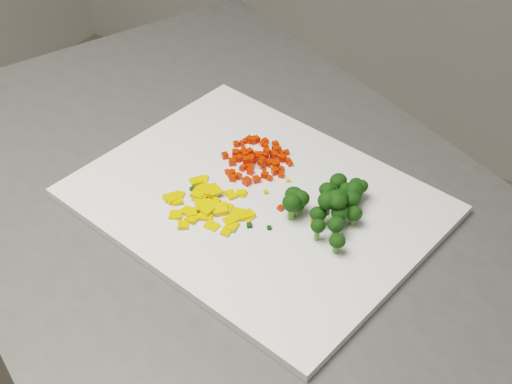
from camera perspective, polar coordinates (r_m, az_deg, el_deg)
The scene contains 147 objects.
counter_block at distance 1.32m, azimuth -2.17°, elevation -14.94°, with size 0.97×0.68×0.90m, color #40403E.
cutting_board at distance 0.95m, azimuth 0.00°, elevation -0.73°, with size 0.45×0.35×0.01m, color silver.
carrot_pile at distance 1.00m, azimuth -0.07°, elevation 2.97°, with size 0.10×0.10×0.03m, color red, non-canonical shape.
pepper_pile at distance 0.93m, azimuth -3.64°, elevation -0.67°, with size 0.12×0.12×0.02m, color #E1A30B, non-canonical shape.
broccoli_pile at distance 0.90m, azimuth 6.48°, elevation -0.93°, with size 0.12×0.12×0.06m, color black, non-canonical shape.
carrot_cube_0 at distance 1.00m, azimuth -1.93°, elevation 2.42°, with size 0.01×0.01×0.01m, color red.
carrot_cube_1 at distance 0.98m, azimuth 0.70°, elevation 1.37°, with size 0.01×0.01×0.01m, color red.
carrot_cube_2 at distance 1.02m, azimuth 2.46°, elevation 3.18°, with size 0.01×0.01×0.01m, color red.
carrot_cube_3 at distance 1.01m, azimuth 2.08°, elevation 2.85°, with size 0.01×0.01×0.01m, color red.
carrot_cube_4 at distance 0.99m, azimuth -0.58°, elevation 2.58°, with size 0.01×0.01×0.01m, color red.
carrot_cube_5 at distance 1.00m, azimuth 0.78°, elevation 2.96°, with size 0.01×0.01×0.01m, color red.
carrot_cube_6 at distance 1.02m, azimuth 0.75°, elevation 3.37°, with size 0.01×0.01×0.01m, color red.
carrot_cube_7 at distance 1.01m, azimuth 1.50°, elevation 2.96°, with size 0.01×0.01×0.01m, color red.
carrot_cube_8 at distance 1.02m, azimuth 1.61°, elevation 3.41°, with size 0.01×0.01×0.01m, color red.
carrot_cube_9 at distance 1.00m, azimuth 0.91°, elevation 3.22°, with size 0.01×0.01×0.01m, color red.
carrot_cube_10 at distance 1.01m, azimuth -1.64°, elevation 2.66°, with size 0.01×0.01×0.01m, color red.
carrot_cube_11 at distance 0.97m, azimuth 0.22°, elevation 1.00°, with size 0.01×0.01×0.01m, color red.
carrot_cube_12 at distance 1.00m, azimuth 0.23°, elevation 2.83°, with size 0.01×0.01×0.01m, color red.
carrot_cube_13 at distance 0.99m, azimuth -0.42°, elevation 2.63°, with size 0.01×0.01×0.01m, color red.
carrot_cube_14 at distance 1.00m, azimuth 1.08°, elevation 2.32°, with size 0.01×0.01×0.01m, color red.
carrot_cube_15 at distance 1.00m, azimuth 0.03°, elevation 3.04°, with size 0.01×0.01×0.01m, color red.
carrot_cube_16 at distance 1.03m, azimuth 0.54°, elevation 3.89°, with size 0.01×0.01×0.01m, color red.
carrot_cube_17 at distance 1.01m, azimuth 2.12°, elevation 2.72°, with size 0.01×0.01×0.01m, color red.
carrot_cube_18 at distance 1.01m, azimuth -0.98°, elevation 3.14°, with size 0.01×0.01×0.01m, color red.
carrot_cube_19 at distance 1.01m, azimuth 0.62°, elevation 3.01°, with size 0.01×0.01×0.01m, color red.
carrot_cube_20 at distance 1.01m, azimuth -2.50°, elevation 2.93°, with size 0.01×0.01×0.01m, color red.
carrot_cube_21 at distance 1.00m, azimuth 0.40°, elevation 3.01°, with size 0.01×0.01×0.01m, color red.
carrot_cube_22 at distance 1.03m, azimuth 1.56°, elevation 3.81°, with size 0.01×0.01×0.01m, color red.
carrot_cube_23 at distance 0.99m, azimuth -0.81°, elevation 2.57°, with size 0.01×0.01×0.01m, color red.
carrot_cube_24 at distance 1.00m, azimuth 1.29°, elevation 2.35°, with size 0.01×0.01×0.01m, color red.
carrot_cube_25 at distance 1.00m, azimuth -0.39°, elevation 2.87°, with size 0.01×0.01×0.01m, color red.
carrot_cube_26 at distance 1.04m, azimuth 0.01°, elevation 4.21°, with size 0.01×0.01×0.01m, color red.
carrot_cube_27 at distance 1.01m, azimuth -1.64°, elevation 3.11°, with size 0.01×0.01×0.01m, color red.
carrot_cube_28 at distance 1.00m, azimuth 0.45°, elevation 2.89°, with size 0.01×0.01×0.01m, color red.
carrot_cube_29 at distance 1.02m, azimuth -1.00°, elevation 3.43°, with size 0.01×0.01×0.01m, color red.
carrot_cube_30 at distance 0.98m, azimuth -2.10°, elevation 1.33°, with size 0.01×0.01×0.01m, color red.
carrot_cube_31 at distance 0.97m, azimuth -1.86°, elevation 1.12°, with size 0.01×0.01×0.01m, color red.
carrot_cube_32 at distance 0.98m, azimuth -1.40°, elevation 1.27°, with size 0.01×0.01×0.01m, color red.
carrot_cube_33 at distance 1.00m, azimuth 1.66°, elevation 2.44°, with size 0.01×0.01×0.01m, color red.
carrot_cube_34 at distance 1.01m, azimuth -1.33°, elevation 2.71°, with size 0.01×0.01×0.01m, color red.
carrot_cube_35 at distance 0.97m, azimuth 1.11°, elevation 1.11°, with size 0.01×0.01×0.01m, color red.
carrot_cube_36 at distance 1.04m, azimuth 0.73°, elevation 4.07°, with size 0.01×0.01×0.01m, color red.
carrot_cube_37 at distance 0.98m, azimuth 1.52°, elevation 1.67°, with size 0.01×0.01×0.01m, color red.
carrot_cube_38 at distance 0.99m, azimuth 1.54°, elevation 2.19°, with size 0.01×0.01×0.01m, color red.
carrot_cube_39 at distance 1.02m, azimuth 2.05°, elevation 3.14°, with size 0.01×0.01×0.01m, color red.
carrot_cube_40 at distance 1.04m, azimuth -0.51°, elevation 4.21°, with size 0.01×0.01×0.01m, color red.
carrot_cube_41 at distance 1.03m, azimuth 0.80°, elevation 3.68°, with size 0.01×0.01×0.01m, color red.
carrot_cube_42 at distance 0.99m, azimuth -0.54°, elevation 2.04°, with size 0.01×0.01×0.01m, color red.
carrot_cube_43 at distance 0.98m, azimuth -0.44°, elevation 1.67°, with size 0.01×0.01×0.01m, color red.
carrot_cube_44 at distance 0.98m, azimuth -1.89°, elevation 1.60°, with size 0.01×0.01×0.01m, color red.
carrot_cube_45 at distance 1.00m, azimuth 2.58°, elevation 2.50°, with size 0.01×0.01×0.01m, color red.
carrot_cube_46 at distance 1.04m, azimuth -0.87°, elevation 4.10°, with size 0.01×0.01×0.01m, color red.
carrot_cube_47 at distance 1.02m, azimuth -0.91°, elevation 3.19°, with size 0.01×0.01×0.01m, color red.
carrot_cube_48 at distance 1.01m, azimuth 0.18°, elevation 2.85°, with size 0.01×0.01×0.01m, color red.
carrot_cube_49 at distance 0.99m, azimuth 2.04°, elevation 1.86°, with size 0.01×0.01×0.01m, color red.
carrot_cube_50 at distance 0.96m, azimuth -0.74°, elevation 0.86°, with size 0.01×0.01×0.01m, color red.
carrot_cube_51 at distance 1.03m, azimuth -1.16°, elevation 3.91°, with size 0.01×0.01×0.01m, color red.
carrot_cube_52 at distance 0.98m, azimuth 2.06°, elevation 1.40°, with size 0.01×0.01×0.01m, color red.
carrot_cube_53 at distance 0.98m, azimuth -2.03°, elevation 1.48°, with size 0.01×0.01×0.01m, color red.
carrot_cube_54 at distance 1.04m, azimuth -0.20°, elevation 4.16°, with size 0.01×0.01×0.01m, color red.
carrot_cube_55 at distance 1.01m, azimuth 2.21°, elevation 2.68°, with size 0.01×0.01×0.01m, color red.
carrot_cube_56 at distance 0.99m, azimuth 0.42°, elevation 2.35°, with size 0.01×0.01×0.01m, color red.
carrot_cube_57 at distance 0.99m, azimuth -1.09°, elevation 1.91°, with size 0.01×0.01×0.01m, color red.
carrot_cube_58 at distance 0.99m, azimuth -0.58°, elevation 2.09°, with size 0.01×0.01×0.01m, color red.
carrot_cube_59 at distance 1.00m, azimuth -0.19°, elevation 2.51°, with size 0.01×0.01×0.01m, color red.
carrot_cube_60 at distance 1.00m, azimuth -0.52°, elevation 3.22°, with size 0.01×0.01×0.01m, color red.
carrot_cube_61 at distance 1.00m, azimuth -0.86°, elevation 2.99°, with size 0.01×0.01×0.01m, color red.
carrot_cube_62 at distance 1.01m, azimuth 1.43°, elevation 2.93°, with size 0.01×0.01×0.01m, color red.
carrot_cube_63 at distance 1.02m, azimuth 1.82°, elevation 3.34°, with size 0.01×0.01×0.01m, color red.
carrot_cube_64 at distance 1.00m, azimuth 2.75°, elevation 2.28°, with size 0.01×0.01×0.01m, color red.
carrot_cube_65 at distance 0.99m, azimuth 0.52°, elevation 2.59°, with size 0.01×0.01×0.01m, color red.
carrot_cube_66 at distance 0.98m, azimuth -2.32°, elevation 1.63°, with size 0.01×0.01×0.01m, color red.
carrot_cube_67 at distance 1.03m, azimuth -1.60°, elevation 3.85°, with size 0.01×0.01×0.01m, color red.
carrot_cube_68 at distance 0.97m, azimuth 0.02°, elevation 1.01°, with size 0.01×0.01×0.01m, color red.
pepper_chunk_0 at distance 0.96m, azimuth -3.49°, elevation 0.41°, with size 0.01×0.01×0.00m, color #E1A30B.
pepper_chunk_1 at distance 0.92m, azimuth -1.45°, elevation -1.69°, with size 0.02×0.02×0.00m, color #E1A30B.
pepper_chunk_2 at distance 0.95m, azimuth -4.22°, elevation 0.11°, with size 0.02×0.01×0.00m, color #E1A30B.
pepper_chunk_3 at distance 0.91m, azimuth -5.86°, elevation -2.64°, with size 0.01×0.02×0.00m, color #E1A30B.
pepper_chunk_4 at distance 0.94m, azimuth -4.24°, elevation -0.67°, with size 0.02×0.01×0.00m, color #E1A30B.
pepper_chunk_5 at distance 0.91m, azimuth -3.56°, elevation -2.71°, with size 0.02×0.01×0.00m, color #E1A30B.
pepper_chunk_6 at distance 0.93m, azimuth -3.81°, elevation -1.12°, with size 0.02×0.01×0.00m, color #E1A30B.
pepper_chunk_7 at distance 0.92m, azimuth -3.93°, elevation -1.41°, with size 0.01×0.01×0.00m, color #E1A30B.
pepper_chunk_8 at distance 0.93m, azimuth -2.89°, elevation -1.48°, with size 0.02×0.02×0.00m, color #E1A30B.
pepper_chunk_9 at distance 0.91m, azimuth -2.00°, elevation -2.21°, with size 0.02×0.02×0.00m, color #E1A30B.
pepper_chunk_10 at distance 0.95m, azimuth -6.33°, elevation -0.66°, with size 0.02×0.02×0.00m, color #E1A30B.
pepper_chunk_11 at distance 0.93m, azimuth -2.24°, elevation -1.31°, with size 0.02×0.01×0.00m, color #E1A30B.
pepper_chunk_12 at distance 0.97m, azimuth -4.25°, elevation 0.89°, with size 0.02×0.01×0.00m, color #E1A30B.
pepper_chunk_13 at distance 0.93m, azimuth -6.43°, elevation -1.81°, with size 0.02×0.02×0.00m, color #E1A30B.
pepper_chunk_14 at distance 0.94m, azimuth -4.62°, elevation -0.13°, with size 0.02×0.02×0.00m, color #E1A30B.
pepper_chunk_15 at distance 0.93m, azimuth -3.41°, elevation -0.89°, with size 0.02×0.01×0.00m, color #E1A30B.
pepper_chunk_16 at distance 0.92m, azimuth -0.74°, elevation -1.96°, with size 0.02×0.01×0.00m, color #E1A30B.
pepper_chunk_17 at distance 0.93m, azimuth -4.44°, elevation -1.07°, with size 0.01×0.02×0.00m, color #E1A30B.
pepper_chunk_18 at distance 0.95m, azimuth -2.01°, elevation -0.21°, with size 0.02×0.01×0.00m, color #E1A30B.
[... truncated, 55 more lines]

